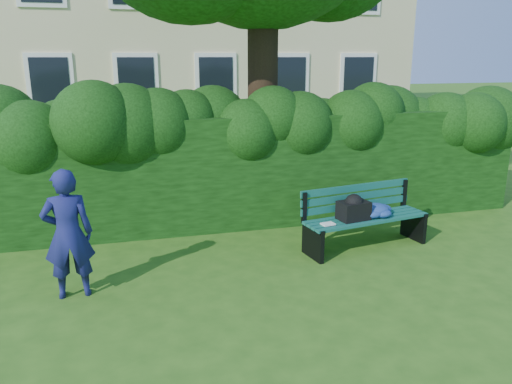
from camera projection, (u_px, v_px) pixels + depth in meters
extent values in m
plane|color=#2D5A17|center=(268.00, 276.00, 6.36)|extent=(80.00, 80.00, 0.00)
cube|color=white|center=(50.00, 82.00, 14.25)|extent=(1.30, 0.08, 1.60)
cube|color=black|center=(50.00, 82.00, 14.21)|extent=(1.05, 0.04, 1.35)
cube|color=white|center=(136.00, 81.00, 14.84)|extent=(1.30, 0.08, 1.60)
cube|color=black|center=(137.00, 81.00, 14.80)|extent=(1.05, 0.04, 1.35)
cube|color=white|center=(216.00, 80.00, 15.43)|extent=(1.30, 0.08, 1.60)
cube|color=black|center=(216.00, 80.00, 15.39)|extent=(1.05, 0.04, 1.35)
cube|color=white|center=(289.00, 79.00, 16.02)|extent=(1.30, 0.08, 1.60)
cube|color=black|center=(290.00, 79.00, 15.99)|extent=(1.05, 0.04, 1.35)
cube|color=white|center=(358.00, 78.00, 16.62)|extent=(1.30, 0.08, 1.60)
cube|color=black|center=(358.00, 78.00, 16.58)|extent=(1.05, 0.04, 1.35)
cube|color=black|center=(231.00, 170.00, 8.17)|extent=(10.00, 1.00, 1.80)
cylinder|color=black|center=(263.00, 69.00, 8.22)|extent=(0.50, 0.50, 5.01)
cube|color=#0E4641|center=(374.00, 222.00, 7.01)|extent=(1.87, 0.42, 0.04)
cube|color=#0E4641|center=(369.00, 220.00, 7.11)|extent=(1.87, 0.42, 0.04)
cube|color=#0E4641|center=(364.00, 217.00, 7.22)|extent=(1.87, 0.42, 0.04)
cube|color=#0E4641|center=(359.00, 215.00, 7.32)|extent=(1.87, 0.42, 0.04)
cube|color=#0E4641|center=(356.00, 205.00, 7.36)|extent=(1.85, 0.36, 0.10)
cube|color=#0E4641|center=(356.00, 196.00, 7.34)|extent=(1.85, 0.36, 0.10)
cube|color=#0E4641|center=(356.00, 188.00, 7.31)|extent=(1.85, 0.36, 0.10)
cube|color=black|center=(313.00, 243.00, 6.87)|extent=(0.14, 0.50, 0.44)
cube|color=black|center=(304.00, 208.00, 6.98)|extent=(0.07, 0.07, 0.45)
cube|color=black|center=(315.00, 229.00, 6.77)|extent=(0.13, 0.42, 0.05)
cube|color=black|center=(413.00, 225.00, 7.59)|extent=(0.14, 0.50, 0.44)
cube|color=black|center=(404.00, 194.00, 7.70)|extent=(0.07, 0.07, 0.45)
cube|color=black|center=(417.00, 212.00, 7.48)|extent=(0.13, 0.42, 0.05)
cube|color=white|center=(328.00, 224.00, 6.84)|extent=(0.20, 0.16, 0.02)
cube|color=black|center=(353.00, 211.00, 7.03)|extent=(0.47, 0.36, 0.26)
imported|color=navy|center=(68.00, 234.00, 5.64)|extent=(0.58, 0.41, 1.52)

